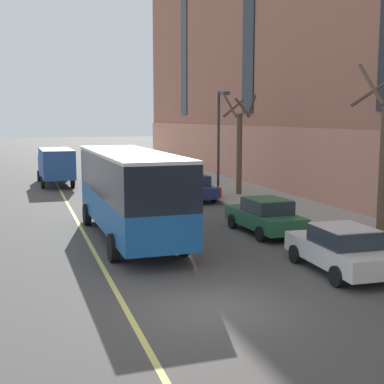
{
  "coord_description": "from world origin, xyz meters",
  "views": [
    {
      "loc": [
        -4.62,
        -12.84,
        5.0
      ],
      "look_at": [
        2.38,
        9.08,
        1.8
      ],
      "focal_mm": 50.0,
      "sensor_mm": 36.0,
      "label": 1
    }
  ],
  "objects": [
    {
      "name": "ground_plane",
      "position": [
        0.0,
        0.0,
        0.0
      ],
      "size": [
        260.0,
        260.0,
        0.0
      ],
      "primitive_type": "plane",
      "color": "#4C4947"
    },
    {
      "name": "street_lamp",
      "position": [
        7.03,
        18.02,
        4.13
      ],
      "size": [
        0.36,
        1.48,
        6.44
      ],
      "color": "#2D2D30",
      "rests_on": "sidewalk"
    },
    {
      "name": "parked_car_green_6",
      "position": [
        5.34,
        7.94,
        0.78
      ],
      "size": [
        2.1,
        4.6,
        1.56
      ],
      "color": "#23603D",
      "rests_on": "ground"
    },
    {
      "name": "street_tree_mid_block",
      "position": [
        8.58,
        4.44,
        3.5
      ],
      "size": [
        2.0,
        1.98,
        6.9
      ],
      "color": "brown",
      "rests_on": "sidewalk"
    },
    {
      "name": "lane_centerline",
      "position": [
        -2.17,
        3.0,
        0.0
      ],
      "size": [
        0.16,
        140.0,
        0.01
      ],
      "primitive_type": "cube",
      "color": "#E0D66B",
      "rests_on": "ground"
    },
    {
      "name": "box_truck",
      "position": [
        -2.25,
        28.05,
        1.6
      ],
      "size": [
        2.49,
        7.5,
        2.74
      ],
      "color": "#285199",
      "rests_on": "ground"
    },
    {
      "name": "parked_car_white_3",
      "position": [
        5.12,
        1.79,
        0.78
      ],
      "size": [
        2.13,
        4.49,
        1.56
      ],
      "color": "silver",
      "rests_on": "ground"
    },
    {
      "name": "fire_hydrant",
      "position": [
        6.93,
        17.71,
        0.49
      ],
      "size": [
        0.42,
        0.24,
        0.72
      ],
      "color": "red",
      "rests_on": "sidewalk"
    },
    {
      "name": "city_bus",
      "position": [
        -0.47,
        8.55,
        2.11
      ],
      "size": [
        3.0,
        10.65,
        3.63
      ],
      "color": "#19569E",
      "rests_on": "ground"
    },
    {
      "name": "street_tree_far_uptown",
      "position": [
        8.57,
        18.62,
        3.4
      ],
      "size": [
        1.92,
        1.94,
        6.52
      ],
      "color": "brown",
      "rests_on": "sidewalk"
    },
    {
      "name": "parked_car_champagne_0",
      "position": [
        5.34,
        27.74,
        0.78
      ],
      "size": [
        2.03,
        4.66,
        1.56
      ],
      "color": "#BCAD89",
      "rests_on": "ground"
    },
    {
      "name": "parked_car_navy_2",
      "position": [
        5.23,
        18.06,
        0.78
      ],
      "size": [
        2.1,
        4.8,
        1.56
      ],
      "color": "navy",
      "rests_on": "ground"
    }
  ]
}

